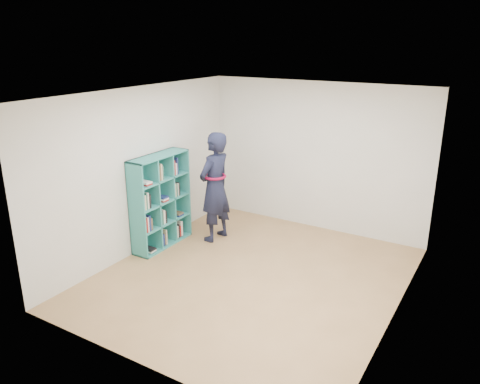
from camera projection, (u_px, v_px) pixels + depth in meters
The scene contains 9 objects.
floor at pixel (251, 277), 6.75m from camera, with size 4.50×4.50×0.00m, color #987045.
ceiling at pixel (253, 95), 5.93m from camera, with size 4.50×4.50×0.00m, color white.
wall_left at pixel (141, 171), 7.32m from camera, with size 0.02×4.50×2.60m, color silver.
wall_right at pixel (404, 220), 5.36m from camera, with size 0.02×4.50×2.60m, color silver.
wall_back at pixel (316, 157), 8.17m from camera, with size 4.00×0.02×2.60m, color silver.
wall_front at pixel (137, 255), 4.51m from camera, with size 4.00×0.02×2.60m, color silver.
bookshelf at pixel (159, 202), 7.59m from camera, with size 0.34×1.15×1.53m.
person at pixel (215, 187), 7.75m from camera, with size 0.50×0.71×1.85m.
smartphone at pixel (211, 178), 7.85m from camera, with size 0.02×0.09×0.13m.
Camera 1 is at (2.96, -5.24, 3.30)m, focal length 35.00 mm.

